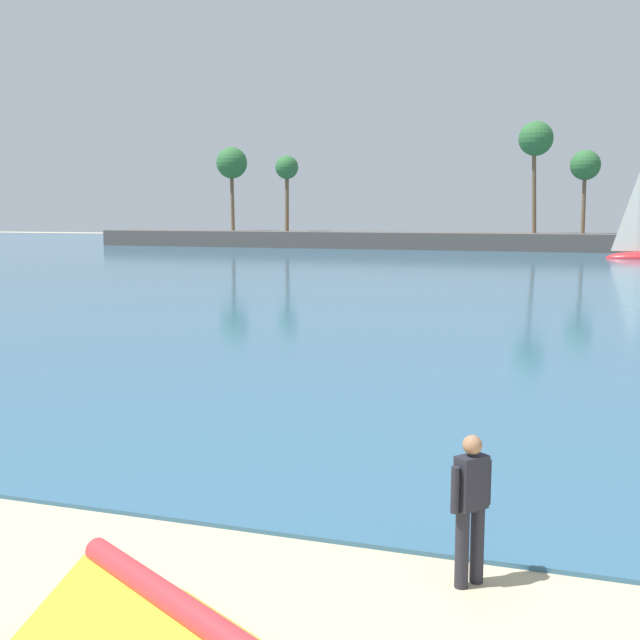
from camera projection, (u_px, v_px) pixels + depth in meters
sea at (508, 260)px, 63.97m from camera, size 220.00×113.95×0.06m
palm_headland at (565, 219)px, 78.34m from camera, size 94.59×6.41×12.96m
person_at_waterline at (471, 505)px, 8.37m from camera, size 0.38×0.45×1.67m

